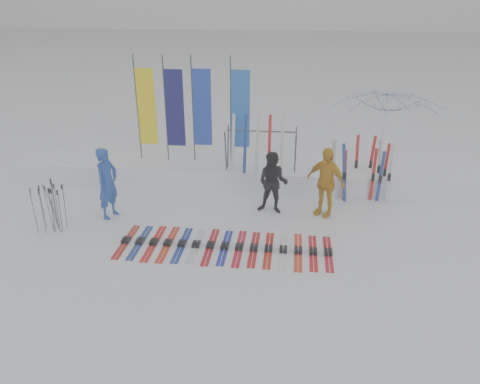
# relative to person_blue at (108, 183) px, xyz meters

# --- Properties ---
(ground) EXTENTS (120.00, 120.00, 0.00)m
(ground) POSITION_rel_person_blue_xyz_m (3.26, -1.89, -0.94)
(ground) COLOR white
(ground) RESTS_ON ground
(snow_bank) EXTENTS (14.00, 1.60, 0.60)m
(snow_bank) POSITION_rel_person_blue_xyz_m (3.26, 2.71, -0.64)
(snow_bank) COLOR white
(snow_bank) RESTS_ON ground
(person_blue) EXTENTS (0.64, 0.79, 1.88)m
(person_blue) POSITION_rel_person_blue_xyz_m (0.00, 0.00, 0.00)
(person_blue) COLOR #1B419F
(person_blue) RESTS_ON ground
(person_black) EXTENTS (0.91, 0.76, 1.68)m
(person_black) POSITION_rel_person_blue_xyz_m (4.21, 0.75, -0.10)
(person_black) COLOR black
(person_black) RESTS_ON ground
(person_yellow) EXTENTS (1.16, 0.96, 1.86)m
(person_yellow) POSITION_rel_person_blue_xyz_m (5.57, 0.78, -0.01)
(person_yellow) COLOR orange
(person_yellow) RESTS_ON ground
(tent_canopy) EXTENTS (4.14, 4.17, 2.90)m
(tent_canopy) POSITION_rel_person_blue_xyz_m (7.40, 3.22, 0.51)
(tent_canopy) COLOR white
(tent_canopy) RESTS_ON ground
(ski_row) EXTENTS (4.91, 1.69, 0.07)m
(ski_row) POSITION_rel_person_blue_xyz_m (3.21, -1.27, -0.91)
(ski_row) COLOR #B01F0E
(ski_row) RESTS_ON ground
(pole_cluster) EXTENTS (0.66, 0.61, 1.26)m
(pole_cluster) POSITION_rel_person_blue_xyz_m (-1.13, -0.88, -0.34)
(pole_cluster) COLOR #595B60
(pole_cluster) RESTS_ON ground
(feather_flags) EXTENTS (3.42, 0.20, 3.20)m
(feather_flags) POSITION_rel_person_blue_xyz_m (1.59, 2.87, 1.30)
(feather_flags) COLOR #383A3F
(feather_flags) RESTS_ON ground
(ski_rack) EXTENTS (2.04, 0.80, 1.23)m
(ski_rack) POSITION_rel_person_blue_xyz_m (3.77, 2.31, 0.44)
(ski_rack) COLOR #383A3F
(ski_rack) RESTS_ON ground
(upright_skis) EXTENTS (1.65, 1.18, 1.68)m
(upright_skis) POSITION_rel_person_blue_xyz_m (6.69, 2.15, -0.14)
(upright_skis) COLOR silver
(upright_skis) RESTS_ON ground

